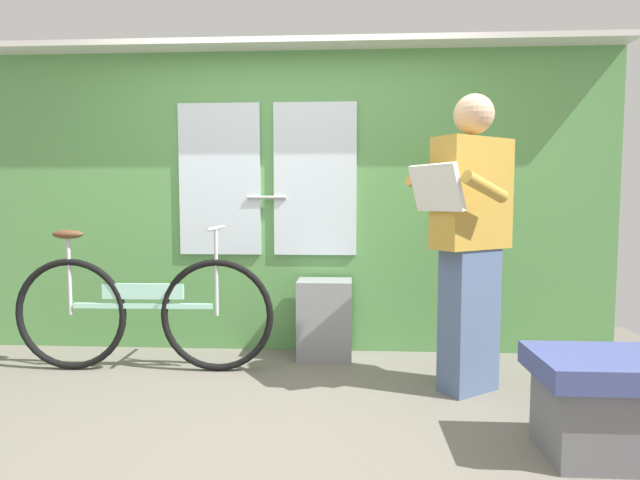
{
  "coord_description": "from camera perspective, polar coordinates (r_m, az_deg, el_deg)",
  "views": [
    {
      "loc": [
        0.39,
        -2.51,
        1.11
      ],
      "look_at": [
        0.22,
        0.61,
        0.87
      ],
      "focal_mm": 28.45,
      "sensor_mm": 36.0,
      "label": 1
    }
  ],
  "objects": [
    {
      "name": "bicycle_near_door",
      "position": [
        3.53,
        -19.34,
        -7.59
      ],
      "size": [
        1.7,
        0.44,
        0.95
      ],
      "rotation": [
        0.0,
        0.0,
        0.02
      ],
      "color": "black",
      "rests_on": "ground_plane"
    },
    {
      "name": "ground_plane",
      "position": [
        2.78,
        -5.48,
        -19.56
      ],
      "size": [
        5.62,
        4.04,
        0.04
      ],
      "primitive_type": "cube",
      "color": "#666056"
    },
    {
      "name": "bench_seat_corner",
      "position": [
        2.62,
        30.38,
        -15.56
      ],
      "size": [
        0.7,
        0.44,
        0.45
      ],
      "color": "#3D477F",
      "rests_on": "ground_plane"
    },
    {
      "name": "passenger_reading_newspaper",
      "position": [
        3.03,
        16.5,
        0.34
      ],
      "size": [
        0.63,
        0.59,
        1.71
      ],
      "rotation": [
        0.0,
        0.0,
        3.75
      ],
      "color": "slate",
      "rests_on": "ground_plane"
    },
    {
      "name": "train_door_wall",
      "position": [
        3.75,
        -2.92,
        5.22
      ],
      "size": [
        4.62,
        0.28,
        2.22
      ],
      "color": "#56934C",
      "rests_on": "ground_plane"
    },
    {
      "name": "trash_bin_by_wall",
      "position": [
        3.61,
        0.52,
        -8.89
      ],
      "size": [
        0.38,
        0.28,
        0.56
      ],
      "primitive_type": "cube",
      "color": "gray",
      "rests_on": "ground_plane"
    }
  ]
}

